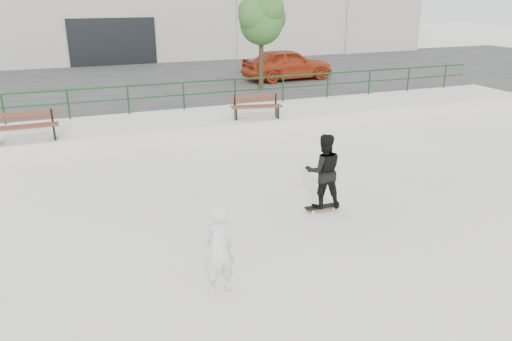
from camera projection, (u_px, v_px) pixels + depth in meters
name	position (u px, v px, depth m)	size (l,w,h in m)	color
ground	(276.00, 268.00, 8.83)	(120.00, 120.00, 0.00)	beige
ledge	(165.00, 127.00, 17.07)	(30.00, 3.00, 0.50)	silver
parking_strip	(130.00, 86.00, 24.51)	(60.00, 14.00, 0.50)	#303030
railing	(156.00, 91.00, 17.87)	(28.00, 0.06, 1.03)	#163E1B
bench_left	(25.00, 127.00, 14.46)	(1.85, 0.59, 0.85)	#4C2A1A
bench_right	(256.00, 107.00, 17.12)	(1.80, 0.85, 0.80)	#4C2A1A
tree	(262.00, 18.00, 21.16)	(2.29, 2.04, 4.08)	#403320
red_car	(287.00, 64.00, 24.52)	(1.80, 4.47, 1.52)	#A13013
skateboard	(322.00, 207.00, 11.15)	(0.79, 0.24, 0.09)	black
standing_skater	(324.00, 171.00, 10.86)	(0.81, 0.63, 1.67)	black
seated_skater	(218.00, 250.00, 7.85)	(0.57, 0.37, 1.56)	silver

